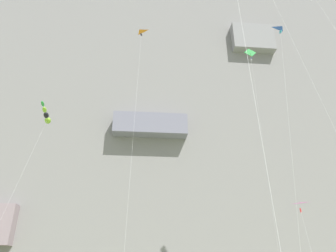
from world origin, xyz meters
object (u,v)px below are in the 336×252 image
at_px(kite_delta_upper_left, 299,209).
at_px(kite_diamond_low_left, 251,61).
at_px(kite_delta_front_field, 139,41).
at_px(kite_delta_mid_left, 284,40).
at_px(kite_windsock_near_cliff, 46,116).

relative_size(kite_delta_upper_left, kite_diamond_low_left, 0.27).
distance_m(kite_delta_front_field, kite_delta_mid_left, 16.64).
xyz_separation_m(kite_delta_front_field, kite_delta_upper_left, (20.90, 8.23, -18.28)).
height_order(kite_diamond_low_left, kite_delta_mid_left, kite_diamond_low_left).
distance_m(kite_diamond_low_left, kite_delta_mid_left, 17.40).
bearing_deg(kite_delta_upper_left, kite_delta_mid_left, -112.67).
xyz_separation_m(kite_diamond_low_left, kite_delta_mid_left, (-2.69, -14.83, -8.70)).
bearing_deg(kite_delta_mid_left, kite_delta_upper_left, 67.33).
xyz_separation_m(kite_delta_front_field, kite_diamond_low_left, (17.47, 8.43, 4.54)).
bearing_deg(kite_windsock_near_cliff, kite_delta_upper_left, 4.07).
distance_m(kite_delta_front_field, kite_diamond_low_left, 19.93).
relative_size(kite_delta_front_field, kite_diamond_low_left, 0.84).
bearing_deg(kite_windsock_near_cliff, kite_diamond_low_left, 4.95).
height_order(kite_delta_upper_left, kite_windsock_near_cliff, kite_windsock_near_cliff).
bearing_deg(kite_diamond_low_left, kite_delta_front_field, -154.23).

